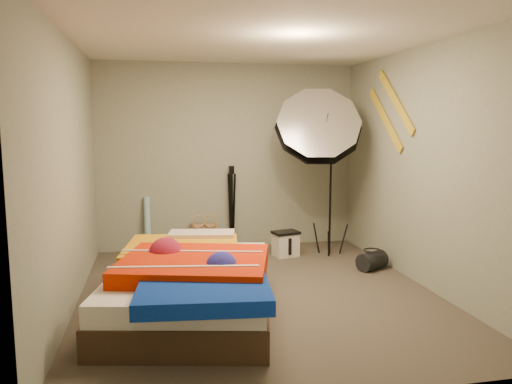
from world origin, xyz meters
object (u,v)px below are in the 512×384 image
object	(u,v)px
bed	(192,283)
photo_umbrella	(318,129)
tote_bag	(204,237)
camera_tripod	(232,201)
camera_case	(286,245)
wrapping_roll	(148,225)
duffel_bag	(372,261)

from	to	relation	value
bed	photo_umbrella	bearing A→B (deg)	44.06
tote_bag	camera_tripod	distance (m)	0.61
camera_case	photo_umbrella	xyz separation A→B (m)	(0.38, -0.09, 1.48)
wrapping_roll	duffel_bag	bearing A→B (deg)	-27.77
photo_umbrella	camera_tripod	size ratio (longest dim) A/B	2.00
bed	photo_umbrella	world-z (taller)	photo_umbrella
camera_case	bed	size ratio (longest dim) A/B	0.13
duffel_bag	camera_case	bearing A→B (deg)	110.03
wrapping_roll	camera_tripod	size ratio (longest dim) A/B	0.65
wrapping_roll	tote_bag	bearing A→B (deg)	0.00
camera_tripod	camera_case	bearing A→B (deg)	-41.42
camera_case	duffel_bag	bearing A→B (deg)	-57.08
duffel_bag	photo_umbrella	size ratio (longest dim) A/B	0.15
tote_bag	duffel_bag	bearing A→B (deg)	-34.93
wrapping_roll	photo_umbrella	size ratio (longest dim) A/B	0.32
duffel_bag	camera_tripod	distance (m)	2.04
duffel_bag	bed	world-z (taller)	bed
tote_bag	camera_case	world-z (taller)	tote_bag
tote_bag	wrapping_roll	size ratio (longest dim) A/B	0.48
photo_umbrella	duffel_bag	bearing A→B (deg)	-56.67
wrapping_roll	duffel_bag	distance (m)	2.92
bed	photo_umbrella	xyz separation A→B (m)	(1.71, 1.66, 1.34)
tote_bag	bed	xyz separation A→B (m)	(-0.34, -2.32, 0.11)
tote_bag	camera_case	bearing A→B (deg)	-28.11
tote_bag	wrapping_roll	bearing A→B (deg)	-178.36
wrapping_roll	camera_tripod	world-z (taller)	camera_tripod
tote_bag	camera_tripod	world-z (taller)	camera_tripod
camera_case	camera_tripod	world-z (taller)	camera_tripod
camera_case	photo_umbrella	size ratio (longest dim) A/B	0.13
tote_bag	duffel_bag	distance (m)	2.28
wrapping_roll	bed	world-z (taller)	wrapping_roll
camera_case	camera_tripod	distance (m)	0.96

